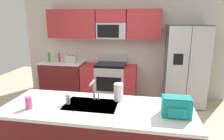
% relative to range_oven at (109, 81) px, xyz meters
% --- Properties ---
extents(ground_plane, '(9.00, 9.00, 0.00)m').
position_rel_range_oven_xyz_m(ground_plane, '(0.26, -1.80, -0.44)').
color(ground_plane, beige).
rests_on(ground_plane, ground).
extents(kitchen_wall_unit, '(5.20, 0.43, 2.60)m').
position_rel_range_oven_xyz_m(kitchen_wall_unit, '(0.12, 0.28, 1.03)').
color(kitchen_wall_unit, beige).
rests_on(kitchen_wall_unit, ground).
extents(back_counter, '(1.11, 0.63, 0.90)m').
position_rel_range_oven_xyz_m(back_counter, '(-1.24, -0.00, 0.01)').
color(back_counter, maroon).
rests_on(back_counter, ground).
extents(range_oven, '(1.36, 0.61, 1.10)m').
position_rel_range_oven_xyz_m(range_oven, '(0.00, 0.00, 0.00)').
color(range_oven, '#B7BABF').
rests_on(range_oven, ground).
extents(refrigerator, '(0.90, 0.76, 1.85)m').
position_rel_range_oven_xyz_m(refrigerator, '(1.80, -0.07, 0.48)').
color(refrigerator, '#4C4F54').
rests_on(refrigerator, ground).
extents(island_counter, '(2.40, 0.89, 0.90)m').
position_rel_range_oven_xyz_m(island_counter, '(0.32, -2.48, 0.01)').
color(island_counter, maroon).
rests_on(island_counter, ground).
extents(toaster, '(0.28, 0.16, 0.18)m').
position_rel_range_oven_xyz_m(toaster, '(-0.97, -0.05, 0.55)').
color(toaster, '#B7BABF').
rests_on(toaster, back_counter).
extents(pepper_mill, '(0.05, 0.05, 0.23)m').
position_rel_range_oven_xyz_m(pepper_mill, '(-1.32, -0.00, 0.57)').
color(pepper_mill, '#B2332D').
rests_on(pepper_mill, back_counter).
extents(bottle_green, '(0.06, 0.06, 0.24)m').
position_rel_range_oven_xyz_m(bottle_green, '(-1.57, -0.05, 0.57)').
color(bottle_green, green).
rests_on(bottle_green, back_counter).
extents(sink_faucet, '(0.08, 0.21, 0.28)m').
position_rel_range_oven_xyz_m(sink_faucet, '(0.22, -2.29, 0.62)').
color(sink_faucet, '#B7BABF').
rests_on(sink_faucet, island_counter).
extents(drink_cup_pink, '(0.08, 0.08, 0.27)m').
position_rel_range_oven_xyz_m(drink_cup_pink, '(-0.50, -2.67, 0.53)').
color(drink_cup_pink, '#EA4C93').
rests_on(drink_cup_pink, island_counter).
extents(soap_dispenser, '(0.06, 0.06, 0.17)m').
position_rel_range_oven_xyz_m(soap_dispenser, '(-0.08, -2.46, 0.53)').
color(soap_dispenser, '#A5D8B2').
rests_on(soap_dispenser, island_counter).
extents(paper_towel_roll, '(0.12, 0.12, 0.24)m').
position_rel_range_oven_xyz_m(paper_towel_roll, '(0.55, -2.24, 0.58)').
color(paper_towel_roll, white).
rests_on(paper_towel_roll, island_counter).
extents(backpack, '(0.32, 0.22, 0.23)m').
position_rel_range_oven_xyz_m(backpack, '(1.26, -2.56, 0.57)').
color(backpack, teal).
rests_on(backpack, island_counter).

